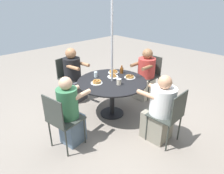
{
  "coord_description": "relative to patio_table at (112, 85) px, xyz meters",
  "views": [
    {
      "loc": [
        2.35,
        2.47,
        2.17
      ],
      "look_at": [
        0.0,
        0.0,
        0.58
      ],
      "focal_mm": 32.0,
      "sensor_mm": 36.0,
      "label": 1
    }
  ],
  "objects": [
    {
      "name": "drinking_glass_a",
      "position": [
        0.1,
        -0.35,
        0.15
      ],
      "size": [
        0.06,
        0.06,
        0.1
      ],
      "primitive_type": "cylinder",
      "color": "silver",
      "rests_on": "patio_table"
    },
    {
      "name": "diner_east",
      "position": [
        -0.04,
        1.05,
        -0.12
      ],
      "size": [
        0.4,
        0.56,
        1.11
      ],
      "rotation": [
        0.0,
        0.0,
        -3.11
      ],
      "color": "gray",
      "rests_on": "ground"
    },
    {
      "name": "patio_chair_north",
      "position": [
        1.21,
        0.2,
        -0.08
      ],
      "size": [
        0.5,
        0.5,
        0.91
      ],
      "rotation": [
        0.0,
        0.0,
        -4.55
      ],
      "color": "#333833",
      "rests_on": "ground"
    },
    {
      "name": "pancake_plate_d",
      "position": [
        0.29,
        -0.1,
        0.12
      ],
      "size": [
        0.21,
        0.21,
        0.07
      ],
      "color": "white",
      "rests_on": "patio_table"
    },
    {
      "name": "diner_south",
      "position": [
        -1.05,
        -0.03,
        -0.11
      ],
      "size": [
        0.55,
        0.39,
        1.12
      ],
      "rotation": [
        0.0,
        0.0,
        -1.54
      ],
      "color": "beige",
      "rests_on": "ground"
    },
    {
      "name": "pancake_plate_b",
      "position": [
        -0.14,
        -0.12,
        0.11
      ],
      "size": [
        0.21,
        0.21,
        0.06
      ],
      "color": "white",
      "rests_on": "patio_table"
    },
    {
      "name": "patio_table",
      "position": [
        0.0,
        0.0,
        0.0
      ],
      "size": [
        1.29,
        1.29,
        0.71
      ],
      "color": "black",
      "rests_on": "ground"
    },
    {
      "name": "umbrella_pole",
      "position": [
        0.0,
        0.0,
        0.6
      ],
      "size": [
        0.04,
        0.04,
        2.43
      ],
      "primitive_type": "cylinder",
      "color": "#ADADB2",
      "rests_on": "ground"
    },
    {
      "name": "pancake_plate_a",
      "position": [
        -0.3,
        -0.28,
        0.12
      ],
      "size": [
        0.21,
        0.21,
        0.06
      ],
      "color": "white",
      "rests_on": "patio_table"
    },
    {
      "name": "diner_north",
      "position": [
        1.04,
        0.17,
        -0.09
      ],
      "size": [
        0.51,
        0.37,
        1.13
      ],
      "rotation": [
        0.0,
        0.0,
        -4.55
      ],
      "color": "slate",
      "rests_on": "ground"
    },
    {
      "name": "diner_west",
      "position": [
        0.17,
        -1.04,
        -0.08
      ],
      "size": [
        0.43,
        0.57,
        1.17
      ],
      "rotation": [
        0.0,
        0.0,
        0.16
      ],
      "color": "#3D3D42",
      "rests_on": "ground"
    },
    {
      "name": "ground_plane",
      "position": [
        0.0,
        0.0,
        -0.61
      ],
      "size": [
        12.0,
        12.0,
        0.0
      ],
      "primitive_type": "plane",
      "color": "gray"
    },
    {
      "name": "patio_chair_east",
      "position": [
        -0.04,
        1.22,
        -0.08
      ],
      "size": [
        0.45,
        0.45,
        0.91
      ],
      "rotation": [
        0.0,
        0.0,
        -3.11
      ],
      "color": "#333833",
      "rests_on": "ground"
    },
    {
      "name": "patio_chair_south",
      "position": [
        -1.23,
        -0.03,
        -0.08
      ],
      "size": [
        0.45,
        0.45,
        0.91
      ],
      "rotation": [
        0.0,
        0.0,
        -1.54
      ],
      "color": "#333833",
      "rests_on": "ground"
    },
    {
      "name": "patio_chair_west",
      "position": [
        0.2,
        -1.21,
        -0.08
      ],
      "size": [
        0.5,
        0.5,
        0.91
      ],
      "rotation": [
        0.0,
        0.0,
        0.16
      ],
      "color": "#333833",
      "rests_on": "ground"
    },
    {
      "name": "syrup_bottle",
      "position": [
        -0.42,
        -0.15,
        0.16
      ],
      "size": [
        0.09,
        0.07,
        0.16
      ],
      "color": "brown",
      "rests_on": "patio_table"
    },
    {
      "name": "pancake_plate_c",
      "position": [
        -0.34,
        0.13,
        0.12
      ],
      "size": [
        0.21,
        0.21,
        0.06
      ],
      "color": "white",
      "rests_on": "patio_table"
    },
    {
      "name": "coffee_cup",
      "position": [
        0.03,
        0.21,
        0.15
      ],
      "size": [
        0.09,
        0.09,
        0.11
      ],
      "color": "beige",
      "rests_on": "patio_table"
    }
  ]
}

